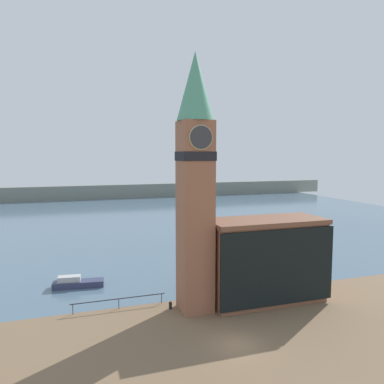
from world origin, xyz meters
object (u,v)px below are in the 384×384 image
at_px(clock_tower, 195,176).
at_px(mooring_bollard_near, 170,305).
at_px(pier_building, 266,260).
at_px(boat_near, 77,283).

distance_m(clock_tower, mooring_bollard_near, 13.69).
distance_m(pier_building, mooring_bollard_near, 11.37).
distance_m(boat_near, mooring_bollard_near, 13.38).
bearing_deg(clock_tower, boat_near, 136.91).
bearing_deg(pier_building, boat_near, 151.15).
distance_m(pier_building, boat_near, 22.83).
relative_size(pier_building, boat_near, 2.12).
bearing_deg(boat_near, pier_building, -21.98).
relative_size(clock_tower, mooring_bollard_near, 33.54).
height_order(pier_building, mooring_bollard_near, pier_building).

